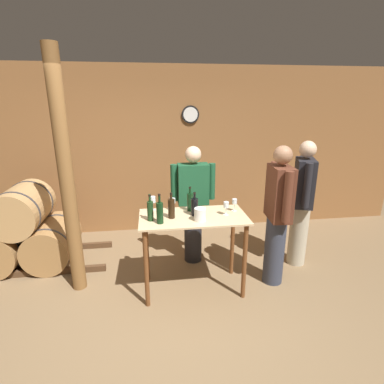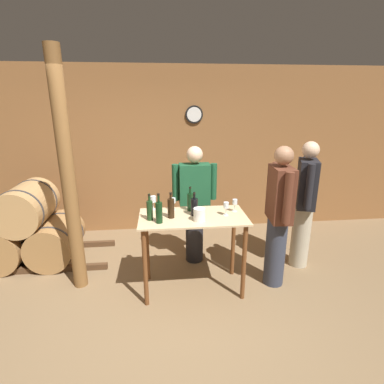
{
  "view_description": "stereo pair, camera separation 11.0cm",
  "coord_description": "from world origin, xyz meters",
  "px_view_note": "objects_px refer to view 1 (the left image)",
  "views": [
    {
      "loc": [
        -0.21,
        -2.47,
        2.16
      ],
      "look_at": [
        0.23,
        0.71,
        1.18
      ],
      "focal_mm": 28.0,
      "sensor_mm": 36.0,
      "label": 1
    },
    {
      "loc": [
        -0.1,
        -2.48,
        2.16
      ],
      "look_at": [
        0.23,
        0.71,
        1.18
      ],
      "focal_mm": 28.0,
      "sensor_mm": 36.0,
      "label": 2
    }
  ],
  "objects_px": {
    "ice_bucket": "(200,214)",
    "person_visitor_with_scarf": "(302,202)",
    "person_host": "(193,203)",
    "wine_bottle_center": "(171,208)",
    "wine_bottle_far_right": "(195,206)",
    "wine_glass_near_right": "(226,205)",
    "wine_glass_near_center": "(173,201)",
    "wine_bottle_right": "(190,201)",
    "wine_glass_far_side": "(235,202)",
    "wooden_post": "(67,179)",
    "person_visitor_bearded": "(278,214)",
    "wine_glass_near_left": "(153,200)",
    "wine_bottle_far_left": "(150,210)",
    "wine_bottle_left": "(160,212)"
  },
  "relations": [
    {
      "from": "ice_bucket",
      "to": "person_visitor_with_scarf",
      "type": "height_order",
      "value": "person_visitor_with_scarf"
    },
    {
      "from": "person_host",
      "to": "person_visitor_with_scarf",
      "type": "bearing_deg",
      "value": -11.05
    },
    {
      "from": "wine_bottle_center",
      "to": "wine_bottle_far_right",
      "type": "height_order",
      "value": "wine_bottle_center"
    },
    {
      "from": "wine_glass_near_right",
      "to": "wine_glass_near_center",
      "type": "bearing_deg",
      "value": 157.74
    },
    {
      "from": "wine_bottle_right",
      "to": "wine_glass_near_center",
      "type": "height_order",
      "value": "wine_bottle_right"
    },
    {
      "from": "wine_glass_far_side",
      "to": "person_host",
      "type": "bearing_deg",
      "value": 125.15
    },
    {
      "from": "wooden_post",
      "to": "wine_bottle_right",
      "type": "bearing_deg",
      "value": -1.58
    },
    {
      "from": "wine_bottle_center",
      "to": "wine_glass_far_side",
      "type": "height_order",
      "value": "wine_bottle_center"
    },
    {
      "from": "wine_bottle_right",
      "to": "wine_bottle_far_right",
      "type": "relative_size",
      "value": 1.08
    },
    {
      "from": "wine_bottle_far_right",
      "to": "wine_bottle_center",
      "type": "bearing_deg",
      "value": -170.23
    },
    {
      "from": "wine_glass_near_center",
      "to": "person_host",
      "type": "xyz_separation_m",
      "value": [
        0.31,
        0.44,
        -0.19
      ]
    },
    {
      "from": "wine_bottle_far_right",
      "to": "person_visitor_bearded",
      "type": "xyz_separation_m",
      "value": [
        0.98,
        -0.01,
        -0.14
      ]
    },
    {
      "from": "wine_bottle_center",
      "to": "wine_glass_near_right",
      "type": "height_order",
      "value": "wine_bottle_center"
    },
    {
      "from": "wine_bottle_right",
      "to": "ice_bucket",
      "type": "xyz_separation_m",
      "value": [
        0.07,
        -0.31,
        -0.05
      ]
    },
    {
      "from": "wine_glass_near_left",
      "to": "person_visitor_bearded",
      "type": "distance_m",
      "value": 1.47
    },
    {
      "from": "wine_bottle_far_left",
      "to": "wine_bottle_center",
      "type": "distance_m",
      "value": 0.23
    },
    {
      "from": "wine_bottle_right",
      "to": "wine_glass_near_right",
      "type": "relative_size",
      "value": 1.9
    },
    {
      "from": "person_visitor_bearded",
      "to": "person_host",
      "type": "bearing_deg",
      "value": 143.95
    },
    {
      "from": "person_visitor_bearded",
      "to": "wine_glass_far_side",
      "type": "bearing_deg",
      "value": 170.38
    },
    {
      "from": "wine_bottle_far_left",
      "to": "person_host",
      "type": "distance_m",
      "value": 0.94
    },
    {
      "from": "wine_bottle_left",
      "to": "wine_bottle_far_right",
      "type": "relative_size",
      "value": 1.19
    },
    {
      "from": "wine_bottle_far_right",
      "to": "person_visitor_bearded",
      "type": "distance_m",
      "value": 0.99
    },
    {
      "from": "wine_bottle_far_left",
      "to": "wine_glass_near_right",
      "type": "relative_size",
      "value": 1.91
    },
    {
      "from": "wine_bottle_far_right",
      "to": "person_visitor_with_scarf",
      "type": "xyz_separation_m",
      "value": [
        1.48,
        0.37,
        -0.14
      ]
    },
    {
      "from": "wooden_post",
      "to": "wine_bottle_left",
      "type": "bearing_deg",
      "value": -20.09
    },
    {
      "from": "wine_bottle_center",
      "to": "ice_bucket",
      "type": "relative_size",
      "value": 2.09
    },
    {
      "from": "wine_glass_near_center",
      "to": "ice_bucket",
      "type": "distance_m",
      "value": 0.45
    },
    {
      "from": "wine_bottle_far_right",
      "to": "wine_glass_near_left",
      "type": "height_order",
      "value": "wine_bottle_far_right"
    },
    {
      "from": "wine_glass_near_center",
      "to": "wine_glass_near_right",
      "type": "bearing_deg",
      "value": -22.26
    },
    {
      "from": "wine_bottle_far_right",
      "to": "person_visitor_bearded",
      "type": "relative_size",
      "value": 0.16
    },
    {
      "from": "wine_bottle_right",
      "to": "person_visitor_bearded",
      "type": "bearing_deg",
      "value": -9.17
    },
    {
      "from": "wine_glass_near_left",
      "to": "ice_bucket",
      "type": "bearing_deg",
      "value": -38.64
    },
    {
      "from": "ice_bucket",
      "to": "wine_bottle_far_right",
      "type": "bearing_deg",
      "value": 102.85
    },
    {
      "from": "wine_bottle_right",
      "to": "wooden_post",
      "type": "bearing_deg",
      "value": 178.42
    },
    {
      "from": "wine_bottle_left",
      "to": "wine_bottle_right",
      "type": "bearing_deg",
      "value": 41.85
    },
    {
      "from": "wine_glass_near_right",
      "to": "person_visitor_bearded",
      "type": "bearing_deg",
      "value": 2.03
    },
    {
      "from": "wine_bottle_far_left",
      "to": "wine_bottle_far_right",
      "type": "bearing_deg",
      "value": 9.89
    },
    {
      "from": "wooden_post",
      "to": "wine_bottle_far_right",
      "type": "relative_size",
      "value": 9.97
    },
    {
      "from": "person_visitor_with_scarf",
      "to": "wine_bottle_far_right",
      "type": "bearing_deg",
      "value": -165.97
    },
    {
      "from": "wine_bottle_left",
      "to": "wine_bottle_right",
      "type": "relative_size",
      "value": 1.1
    },
    {
      "from": "wine_bottle_far_left",
      "to": "wine_glass_near_left",
      "type": "relative_size",
      "value": 1.79
    },
    {
      "from": "ice_bucket",
      "to": "person_host",
      "type": "relative_size",
      "value": 0.09
    },
    {
      "from": "wine_bottle_far_left",
      "to": "wine_bottle_far_right",
      "type": "distance_m",
      "value": 0.5
    },
    {
      "from": "wine_glass_near_center",
      "to": "wine_glass_near_right",
      "type": "relative_size",
      "value": 0.94
    },
    {
      "from": "wine_bottle_far_left",
      "to": "wine_bottle_right",
      "type": "xyz_separation_m",
      "value": [
        0.46,
        0.23,
        -0.0
      ]
    },
    {
      "from": "person_visitor_with_scarf",
      "to": "wine_bottle_center",
      "type": "bearing_deg",
      "value": -166.6
    },
    {
      "from": "wine_bottle_left",
      "to": "wine_bottle_far_right",
      "type": "xyz_separation_m",
      "value": [
        0.39,
        0.17,
        -0.02
      ]
    },
    {
      "from": "wine_glass_far_side",
      "to": "ice_bucket",
      "type": "xyz_separation_m",
      "value": [
        -0.44,
        -0.23,
        -0.04
      ]
    },
    {
      "from": "person_visitor_with_scarf",
      "to": "wooden_post",
      "type": "bearing_deg",
      "value": -176.31
    },
    {
      "from": "wine_glass_near_left",
      "to": "wine_glass_near_center",
      "type": "bearing_deg",
      "value": -8.51
    }
  ]
}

